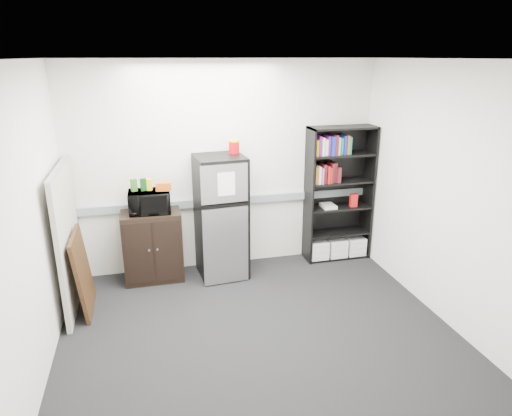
# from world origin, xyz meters

# --- Properties ---
(floor) EXTENTS (4.00, 4.00, 0.00)m
(floor) POSITION_xyz_m (0.00, 0.00, 0.00)
(floor) COLOR black
(floor) RESTS_ON ground
(wall_back) EXTENTS (4.00, 0.02, 2.70)m
(wall_back) POSITION_xyz_m (0.00, 1.75, 1.35)
(wall_back) COLOR silver
(wall_back) RESTS_ON floor
(wall_right) EXTENTS (0.02, 3.50, 2.70)m
(wall_right) POSITION_xyz_m (2.00, 0.00, 1.35)
(wall_right) COLOR silver
(wall_right) RESTS_ON floor
(wall_left) EXTENTS (0.02, 3.50, 2.70)m
(wall_left) POSITION_xyz_m (-2.00, 0.00, 1.35)
(wall_left) COLOR silver
(wall_left) RESTS_ON floor
(ceiling) EXTENTS (4.00, 3.50, 0.02)m
(ceiling) POSITION_xyz_m (0.00, 0.00, 2.70)
(ceiling) COLOR white
(ceiling) RESTS_ON wall_back
(electrical_raceway) EXTENTS (3.92, 0.05, 0.10)m
(electrical_raceway) POSITION_xyz_m (0.00, 1.72, 0.90)
(electrical_raceway) COLOR gray
(electrical_raceway) RESTS_ON wall_back
(wall_note) EXTENTS (0.14, 0.00, 0.10)m
(wall_note) POSITION_xyz_m (-0.35, 1.74, 1.55)
(wall_note) COLOR white
(wall_note) RESTS_ON wall_back
(bookshelf) EXTENTS (0.90, 0.34, 1.85)m
(bookshelf) POSITION_xyz_m (1.53, 1.57, 0.91)
(bookshelf) COLOR black
(bookshelf) RESTS_ON floor
(cubicle_partition) EXTENTS (0.06, 1.30, 1.62)m
(cubicle_partition) POSITION_xyz_m (-1.90, 1.08, 0.81)
(cubicle_partition) COLOR #A0998E
(cubicle_partition) RESTS_ON floor
(cabinet) EXTENTS (0.72, 0.48, 0.90)m
(cabinet) POSITION_xyz_m (-1.00, 1.50, 0.45)
(cabinet) COLOR black
(cabinet) RESTS_ON floor
(microwave) EXTENTS (0.50, 0.34, 0.27)m
(microwave) POSITION_xyz_m (-1.00, 1.48, 1.04)
(microwave) COLOR black
(microwave) RESTS_ON cabinet
(snack_box_a) EXTENTS (0.08, 0.07, 0.15)m
(snack_box_a) POSITION_xyz_m (-1.16, 1.52, 1.25)
(snack_box_a) COLOR #255A19
(snack_box_a) RESTS_ON microwave
(snack_box_b) EXTENTS (0.08, 0.06, 0.15)m
(snack_box_b) POSITION_xyz_m (-1.05, 1.52, 1.25)
(snack_box_b) COLOR #0C350E
(snack_box_b) RESTS_ON microwave
(snack_box_c) EXTENTS (0.08, 0.07, 0.14)m
(snack_box_c) POSITION_xyz_m (-0.98, 1.52, 1.24)
(snack_box_c) COLOR yellow
(snack_box_c) RESTS_ON microwave
(snack_bag) EXTENTS (0.19, 0.12, 0.10)m
(snack_bag) POSITION_xyz_m (-0.82, 1.47, 1.22)
(snack_bag) COLOR #BF4D13
(snack_bag) RESTS_ON microwave
(refrigerator) EXTENTS (0.64, 0.66, 1.57)m
(refrigerator) POSITION_xyz_m (-0.13, 1.42, 0.79)
(refrigerator) COLOR black
(refrigerator) RESTS_ON floor
(coffee_can) EXTENTS (0.14, 0.14, 0.18)m
(coffee_can) POSITION_xyz_m (0.08, 1.55, 1.66)
(coffee_can) COLOR #AE080E
(coffee_can) RESTS_ON refrigerator
(framed_poster) EXTENTS (0.14, 0.71, 0.91)m
(framed_poster) POSITION_xyz_m (-1.77, 0.91, 0.46)
(framed_poster) COLOR black
(framed_poster) RESTS_ON floor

